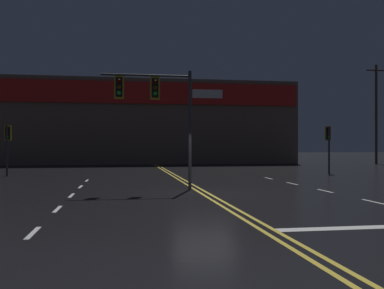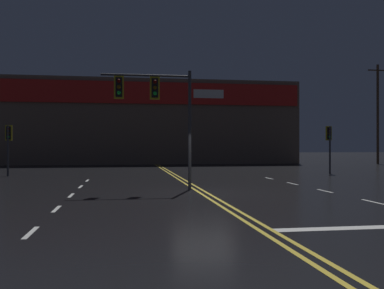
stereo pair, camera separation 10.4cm
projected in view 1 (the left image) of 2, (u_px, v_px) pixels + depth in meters
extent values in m
plane|color=black|center=(204.00, 193.00, 17.46)|extent=(200.00, 200.00, 0.00)
cube|color=gold|center=(201.00, 193.00, 17.44)|extent=(0.12, 60.00, 0.01)
cube|color=gold|center=(208.00, 193.00, 17.49)|extent=(0.12, 60.00, 0.01)
cube|color=silver|center=(33.00, 233.00, 9.51)|extent=(0.12, 1.40, 0.01)
cube|color=silver|center=(57.00, 209.00, 13.07)|extent=(0.12, 1.40, 0.01)
cube|color=silver|center=(71.00, 195.00, 16.62)|extent=(0.12, 1.40, 0.01)
cube|color=silver|center=(81.00, 187.00, 20.18)|extent=(0.12, 1.40, 0.01)
cube|color=silver|center=(87.00, 181.00, 23.73)|extent=(0.12, 1.40, 0.01)
cube|color=silver|center=(374.00, 202.00, 14.75)|extent=(0.12, 1.40, 0.01)
cube|color=silver|center=(325.00, 191.00, 18.31)|extent=(0.12, 1.40, 0.01)
cube|color=silver|center=(292.00, 184.00, 21.86)|extent=(0.12, 1.40, 0.01)
cube|color=silver|center=(268.00, 178.00, 25.41)|extent=(0.12, 1.40, 0.01)
cylinder|color=#38383D|center=(190.00, 130.00, 18.83)|extent=(0.14, 0.14, 5.24)
cylinder|color=#38383D|center=(146.00, 75.00, 18.53)|extent=(3.85, 0.10, 0.10)
cube|color=black|center=(155.00, 88.00, 18.59)|extent=(0.28, 0.24, 0.84)
cube|color=gold|center=(155.00, 88.00, 18.59)|extent=(0.42, 0.08, 0.99)
sphere|color=#500705|center=(155.00, 82.00, 18.43)|extent=(0.17, 0.17, 0.17)
sphere|color=#543707|center=(155.00, 88.00, 18.43)|extent=(0.17, 0.17, 0.17)
sphere|color=green|center=(155.00, 93.00, 18.43)|extent=(0.17, 0.17, 0.17)
cube|color=black|center=(119.00, 87.00, 18.34)|extent=(0.28, 0.24, 0.84)
cube|color=gold|center=(119.00, 87.00, 18.34)|extent=(0.42, 0.08, 0.99)
sphere|color=#500705|center=(119.00, 81.00, 18.19)|extent=(0.17, 0.17, 0.17)
sphere|color=#543707|center=(119.00, 87.00, 18.19)|extent=(0.17, 0.17, 0.17)
sphere|color=green|center=(119.00, 93.00, 18.18)|extent=(0.17, 0.17, 0.17)
cylinder|color=#38383D|center=(7.00, 151.00, 27.18)|extent=(0.13, 0.13, 3.23)
cube|color=black|center=(8.00, 133.00, 27.36)|extent=(0.28, 0.24, 0.84)
cube|color=gold|center=(8.00, 133.00, 27.36)|extent=(0.42, 0.08, 0.99)
sphere|color=#500705|center=(7.00, 129.00, 27.20)|extent=(0.17, 0.17, 0.17)
sphere|color=#543707|center=(7.00, 133.00, 27.20)|extent=(0.17, 0.17, 0.17)
sphere|color=green|center=(7.00, 137.00, 27.20)|extent=(0.17, 0.17, 0.17)
cylinder|color=#38383D|center=(329.00, 150.00, 29.61)|extent=(0.13, 0.13, 3.28)
cube|color=black|center=(328.00, 133.00, 29.79)|extent=(0.28, 0.24, 0.84)
cube|color=gold|center=(328.00, 133.00, 29.79)|extent=(0.42, 0.08, 0.99)
sphere|color=#500705|center=(329.00, 130.00, 29.64)|extent=(0.17, 0.17, 0.17)
sphere|color=#543707|center=(329.00, 133.00, 29.64)|extent=(0.17, 0.17, 0.17)
sphere|color=green|center=(329.00, 137.00, 29.64)|extent=(0.17, 0.17, 0.17)
cube|color=brown|center=(152.00, 124.00, 48.89)|extent=(31.05, 10.00, 8.92)
cube|color=red|center=(155.00, 93.00, 43.86)|extent=(30.42, 0.20, 2.23)
cube|color=white|center=(207.00, 94.00, 44.68)|extent=(3.20, 0.16, 0.90)
cylinder|color=#4C3828|center=(376.00, 114.00, 45.23)|extent=(0.26, 0.26, 10.52)
cube|color=#4C3828|center=(376.00, 70.00, 45.25)|extent=(2.20, 0.12, 0.12)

